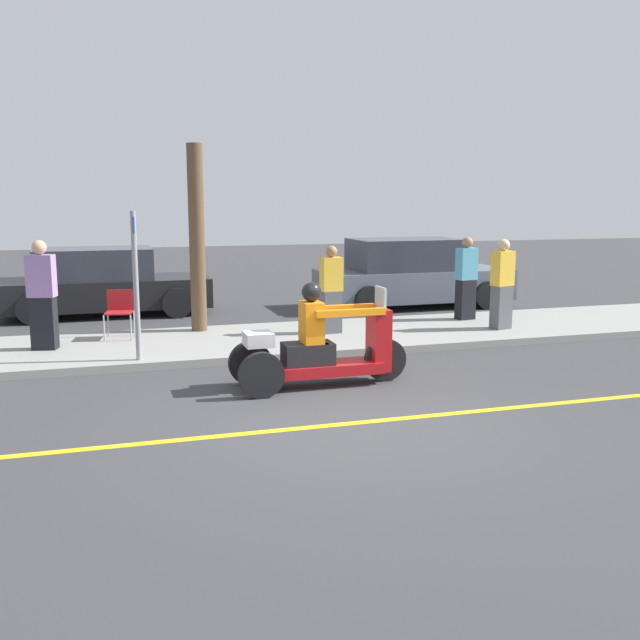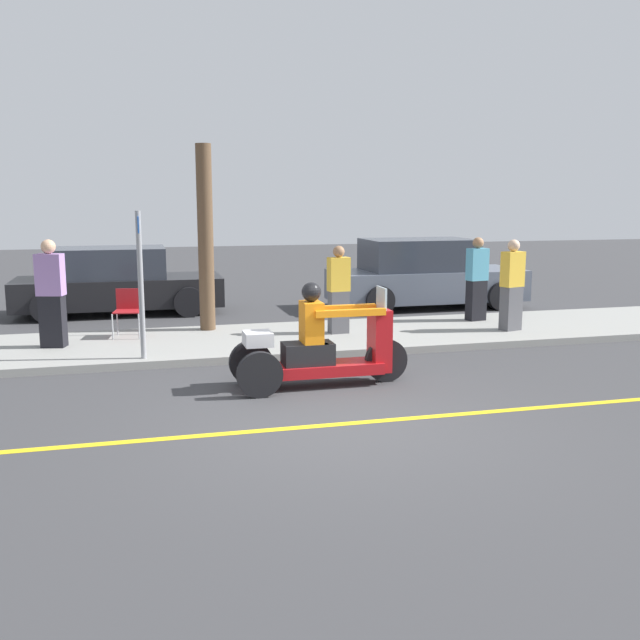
# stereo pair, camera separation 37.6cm
# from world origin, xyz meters

# --- Properties ---
(ground_plane) EXTENTS (60.00, 60.00, 0.00)m
(ground_plane) POSITION_xyz_m (0.00, 0.00, 0.00)
(ground_plane) COLOR #38383A
(lane_stripe) EXTENTS (24.00, 0.12, 0.01)m
(lane_stripe) POSITION_xyz_m (0.14, 0.00, 0.00)
(lane_stripe) COLOR gold
(lane_stripe) RESTS_ON ground
(sidewalk_strip) EXTENTS (28.00, 2.80, 0.12)m
(sidewalk_strip) POSITION_xyz_m (0.00, 4.60, 0.06)
(sidewalk_strip) COLOR gray
(sidewalk_strip) RESTS_ON ground
(motorcycle_trike) EXTENTS (2.42, 0.81, 1.41)m
(motorcycle_trike) POSITION_xyz_m (0.15, 1.66, 0.50)
(motorcycle_trike) COLOR black
(motorcycle_trike) RESTS_ON ground
(spectator_with_child) EXTENTS (0.46, 0.35, 1.74)m
(spectator_with_child) POSITION_xyz_m (-3.52, 4.67, 0.96)
(spectator_with_child) COLOR black
(spectator_with_child) RESTS_ON sidewalk_strip
(spectator_end_of_line) EXTENTS (0.44, 0.33, 1.65)m
(spectator_end_of_line) POSITION_xyz_m (4.38, 4.14, 0.92)
(spectator_end_of_line) COLOR #515156
(spectator_end_of_line) RESTS_ON sidewalk_strip
(spectator_mid_group) EXTENTS (0.39, 0.26, 1.56)m
(spectator_mid_group) POSITION_xyz_m (1.27, 4.66, 0.87)
(spectator_mid_group) COLOR #515156
(spectator_mid_group) RESTS_ON sidewalk_strip
(spectator_near_curb) EXTENTS (0.42, 0.30, 1.63)m
(spectator_near_curb) POSITION_xyz_m (4.26, 5.26, 0.91)
(spectator_near_curb) COLOR black
(spectator_near_curb) RESTS_ON sidewalk_strip
(folding_chair_set_back) EXTENTS (0.53, 0.53, 0.82)m
(folding_chair_set_back) POSITION_xyz_m (-2.35, 5.32, 0.62)
(folding_chair_set_back) COLOR #A5A8AD
(folding_chair_set_back) RESTS_ON sidewalk_strip
(parked_car_lot_far) EXTENTS (4.42, 1.94, 1.58)m
(parked_car_lot_far) POSITION_xyz_m (4.22, 7.82, 0.74)
(parked_car_lot_far) COLOR slate
(parked_car_lot_far) RESTS_ON ground
(parked_car_lot_right) EXTENTS (4.36, 1.92, 1.45)m
(parked_car_lot_right) POSITION_xyz_m (-2.62, 8.67, 0.68)
(parked_car_lot_right) COLOR black
(parked_car_lot_right) RESTS_ON ground
(tree_trunk) EXTENTS (0.28, 0.28, 3.33)m
(tree_trunk) POSITION_xyz_m (-0.95, 5.60, 1.78)
(tree_trunk) COLOR brown
(tree_trunk) RESTS_ON sidewalk_strip
(street_sign) EXTENTS (0.08, 0.36, 2.20)m
(street_sign) POSITION_xyz_m (-2.14, 3.45, 1.32)
(street_sign) COLOR gray
(street_sign) RESTS_ON sidewalk_strip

